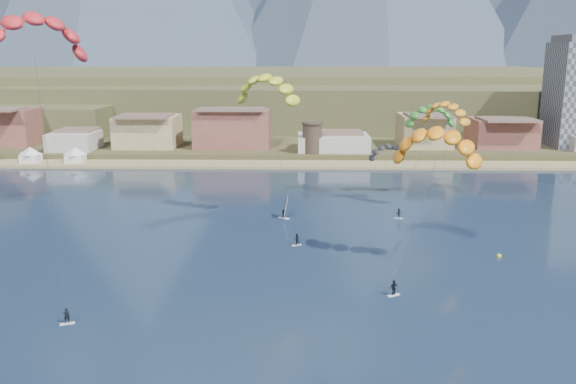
{
  "coord_description": "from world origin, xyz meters",
  "views": [
    {
      "loc": [
        1.67,
        -50.66,
        29.27
      ],
      "look_at": [
        0.0,
        32.0,
        10.0
      ],
      "focal_mm": 37.6,
      "sensor_mm": 36.0,
      "label": 1
    }
  ],
  "objects": [
    {
      "name": "ground",
      "position": [
        0.0,
        0.0,
        0.0
      ],
      "size": [
        2400.0,
        2400.0,
        0.0
      ],
      "primitive_type": "plane",
      "color": "black",
      "rests_on": "ground"
    },
    {
      "name": "distant_kite_orange",
      "position": [
        28.24,
        60.18,
        19.08
      ],
      "size": [
        9.52,
        9.4,
        22.03
      ],
      "color": "#262626",
      "rests_on": "ground"
    },
    {
      "name": "foothills",
      "position": [
        22.39,
        232.47,
        9.08
      ],
      "size": [
        940.0,
        210.0,
        18.0
      ],
      "color": "brown",
      "rests_on": "ground"
    },
    {
      "name": "watchtower",
      "position": [
        5.0,
        114.0,
        6.37
      ],
      "size": [
        5.82,
        5.82,
        8.6
      ],
      "color": "#47382D",
      "rests_on": "ground"
    },
    {
      "name": "kitesurfer_red",
      "position": [
        -29.24,
        20.41,
        31.76
      ],
      "size": [
        13.52,
        16.73,
        35.03
      ],
      "color": "silver",
      "rests_on": "ground"
    },
    {
      "name": "town",
      "position": [
        -40.0,
        122.0,
        8.0
      ],
      "size": [
        400.0,
        24.0,
        12.0
      ],
      "color": "beige",
      "rests_on": "ground"
    },
    {
      "name": "windsurfer",
      "position": [
        -1.08,
        53.95,
        1.25
      ],
      "size": [
        2.48,
        2.47,
        3.94
      ],
      "color": "silver",
      "rests_on": "ground"
    },
    {
      "name": "distant_kite_dark",
      "position": [
        18.83,
        66.74,
        10.58
      ],
      "size": [
        7.89,
        6.05,
        13.7
      ],
      "color": "#262626",
      "rests_on": "ground"
    },
    {
      "name": "beach",
      "position": [
        0.0,
        106.0,
        0.25
      ],
      "size": [
        2200.0,
        12.0,
        0.9
      ],
      "color": "tan",
      "rests_on": "ground"
    },
    {
      "name": "kitesurfer_yellow",
      "position": [
        -3.96,
        52.97,
        23.76
      ],
      "size": [
        12.88,
        19.87,
        28.33
      ],
      "color": "silver",
      "rests_on": "ground"
    },
    {
      "name": "kitesurfer_orange",
      "position": [
        20.03,
        30.01,
        17.71
      ],
      "size": [
        14.32,
        16.6,
        22.28
      ],
      "color": "silver",
      "rests_on": "ground"
    },
    {
      "name": "beach_tents",
      "position": [
        -76.25,
        106.0,
        3.71
      ],
      "size": [
        43.4,
        6.4,
        5.0
      ],
      "color": "white",
      "rests_on": "ground"
    },
    {
      "name": "buoy",
      "position": [
        30.88,
        33.66,
        0.12
      ],
      "size": [
        0.72,
        0.72,
        0.72
      ],
      "color": "yellow",
      "rests_on": "ground"
    },
    {
      "name": "kitesurfer_green",
      "position": [
        27.36,
        69.23,
        17.4
      ],
      "size": [
        13.99,
        17.91,
        22.97
      ],
      "color": "silver",
      "rests_on": "ground"
    },
    {
      "name": "land",
      "position": [
        0.0,
        560.0,
        0.0
      ],
      "size": [
        2200.0,
        900.0,
        4.0
      ],
      "color": "brown",
      "rests_on": "ground"
    }
  ]
}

